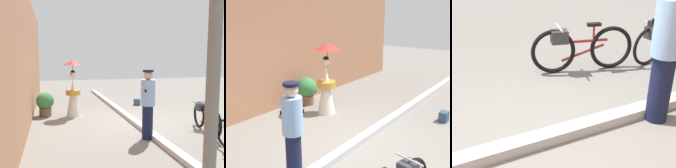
{
  "view_description": "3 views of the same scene",
  "coord_description": "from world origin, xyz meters",
  "views": [
    {
      "loc": [
        -6.74,
        2.41,
        1.94
      ],
      "look_at": [
        -0.14,
        0.69,
        1.21
      ],
      "focal_mm": 37.92,
      "sensor_mm": 36.0,
      "label": 1
    },
    {
      "loc": [
        -4.61,
        -2.98,
        2.81
      ],
      "look_at": [
        0.41,
        0.69,
        1.15
      ],
      "focal_mm": 46.66,
      "sensor_mm": 36.0,
      "label": 2
    },
    {
      "loc": [
        0.81,
        2.41,
        1.98
      ],
      "look_at": [
        -0.1,
        0.57,
        0.97
      ],
      "focal_mm": 47.1,
      "sensor_mm": 36.0,
      "label": 3
    }
  ],
  "objects": [
    {
      "name": "ground_plane",
      "position": [
        0.0,
        0.0,
        0.0
      ],
      "size": [
        30.0,
        30.0,
        0.0
      ],
      "primitive_type": "plane",
      "color": "gray"
    },
    {
      "name": "sidewalk_curb",
      "position": [
        0.0,
        0.0,
        0.06
      ],
      "size": [
        14.0,
        0.2,
        0.12
      ],
      "primitive_type": "cube",
      "color": "#B2B2B7",
      "rests_on": "ground_plane"
    },
    {
      "name": "bicycle_near_officer",
      "position": [
        -1.42,
        -1.55,
        0.4
      ],
      "size": [
        1.67,
        0.57,
        0.8
      ],
      "color": "black",
      "rests_on": "ground_plane"
    },
    {
      "name": "bicycle_far_side",
      "position": [
        -3.02,
        -1.29,
        0.4
      ],
      "size": [
        1.72,
        0.48,
        0.76
      ],
      "color": "black",
      "rests_on": "ground_plane"
    },
    {
      "name": "person_officer",
      "position": [
        -1.54,
        0.16,
        0.9
      ],
      "size": [
        0.34,
        0.34,
        1.68
      ],
      "color": "#141938",
      "rests_on": "ground_plane"
    }
  ]
}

